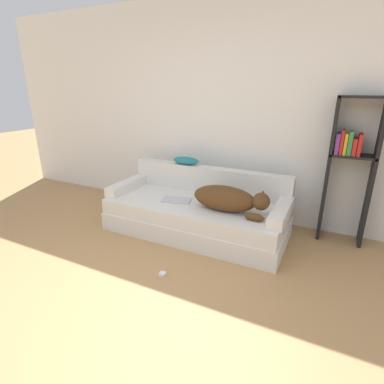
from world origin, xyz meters
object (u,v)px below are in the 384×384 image
couch (196,217)px  dog (228,199)px  bookshelf (350,162)px  laptop (176,200)px  power_adapter (163,274)px  throw_pillow (186,161)px

couch → dog: bearing=-12.1°
bookshelf → dog: bearing=-149.2°
laptop → couch: bearing=4.8°
bookshelf → power_adapter: size_ratio=26.51×
dog → throw_pillow: size_ratio=2.39×
couch → throw_pillow: (-0.33, 0.39, 0.57)m
couch → power_adapter: couch is taller
couch → power_adapter: bearing=-83.2°
couch → power_adapter: (0.11, -0.93, -0.18)m
dog → power_adapter: 1.04m
bookshelf → power_adapter: bookshelf is taller
bookshelf → power_adapter: (-1.42, -1.50, -0.90)m
laptop → throw_pillow: bearing=89.4°
laptop → throw_pillow: 0.60m
throw_pillow → power_adapter: bearing=-71.7°
throw_pillow → couch: bearing=-49.9°
couch → throw_pillow: 0.76m
dog → laptop: 0.66m
laptop → power_adapter: size_ratio=6.23×
dog → laptop: (-0.64, 0.02, -0.13)m
bookshelf → couch: bearing=-159.7°
power_adapter → couch: bearing=96.8°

